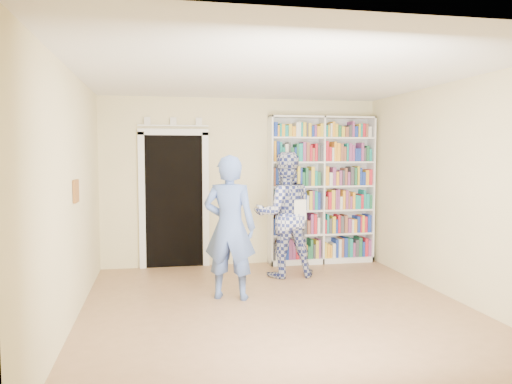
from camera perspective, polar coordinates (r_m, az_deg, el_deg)
floor at (r=5.95m, az=2.54°, el=-13.29°), size 5.00×5.00×0.00m
ceiling at (r=5.74m, az=2.63°, el=13.33°), size 5.00×5.00×0.00m
wall_back at (r=8.14m, az=-1.60°, el=1.16°), size 4.50×0.00×4.50m
wall_left at (r=5.60m, az=-20.38°, el=-0.57°), size 0.00×5.00×5.00m
wall_right at (r=6.60m, az=21.93°, el=0.09°), size 0.00×5.00×5.00m
bookshelf at (r=8.31m, az=7.47°, el=0.30°), size 1.76×0.33×2.42m
doorway at (r=8.02m, az=-9.35°, el=-0.17°), size 1.10×0.08×2.43m
wall_art at (r=5.79m, az=-19.88°, el=0.10°), size 0.03×0.25×0.25m
man_blue at (r=6.21m, az=-3.03°, el=-4.05°), size 0.76×0.63×1.80m
man_plaid at (r=7.34m, az=3.24°, el=-2.59°), size 0.90×0.71×1.83m
paper_sheet at (r=7.14m, az=5.08°, el=-2.09°), size 0.20×0.08×0.30m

